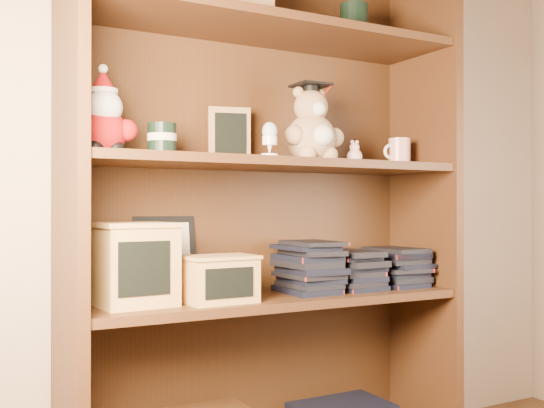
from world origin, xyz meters
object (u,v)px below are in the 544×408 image
(bookcase, at_px, (263,218))
(teacher_mug, at_px, (399,152))
(grad_teddy_bear, at_px, (312,131))
(treats_box, at_px, (134,263))

(bookcase, height_order, teacher_mug, bookcase)
(grad_teddy_bear, xyz_separation_m, teacher_mug, (0.35, 0.01, -0.05))
(grad_teddy_bear, relative_size, treats_box, 1.13)
(bookcase, xyz_separation_m, treats_box, (-0.42, -0.05, -0.12))
(bookcase, distance_m, teacher_mug, 0.53)
(bookcase, relative_size, grad_teddy_bear, 6.48)
(bookcase, bearing_deg, grad_teddy_bear, -22.66)
(grad_teddy_bear, height_order, treats_box, grad_teddy_bear)
(teacher_mug, bearing_deg, bookcase, 174.05)
(teacher_mug, xyz_separation_m, treats_box, (-0.90, -0.00, -0.33))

